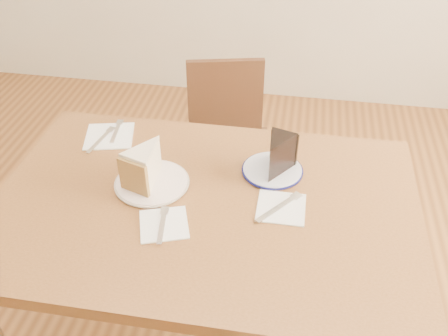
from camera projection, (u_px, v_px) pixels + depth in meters
table at (205, 227)px, 1.46m from camera, size 1.20×0.80×0.75m
chair_far at (227, 146)px, 2.17m from camera, size 0.46×0.46×0.78m
plate_cream at (152, 183)px, 1.46m from camera, size 0.21×0.21×0.01m
plate_navy at (272, 170)px, 1.51m from camera, size 0.18×0.18×0.01m
carrot_cake at (148, 164)px, 1.44m from camera, size 0.13×0.15×0.10m
chocolate_cake at (276, 158)px, 1.46m from camera, size 0.11×0.13×0.10m
napkin_cream at (164, 224)px, 1.33m from camera, size 0.16×0.16×0.00m
napkin_navy at (281, 208)px, 1.38m from camera, size 0.13×0.13×0.00m
napkin_spare at (109, 136)px, 1.66m from camera, size 0.19×0.19×0.00m
fork_cream at (162, 225)px, 1.32m from camera, size 0.03×0.14×0.00m
knife_navy at (279, 207)px, 1.38m from camera, size 0.12×0.14×0.00m
fork_spare at (116, 131)px, 1.68m from camera, size 0.03×0.14×0.00m
knife_spare at (101, 140)px, 1.64m from camera, size 0.04×0.16×0.00m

